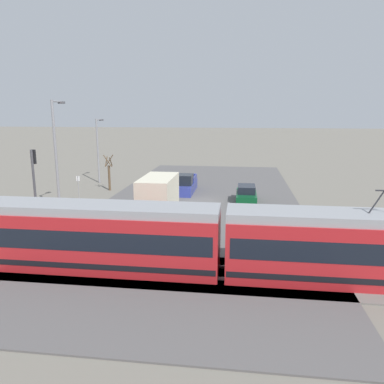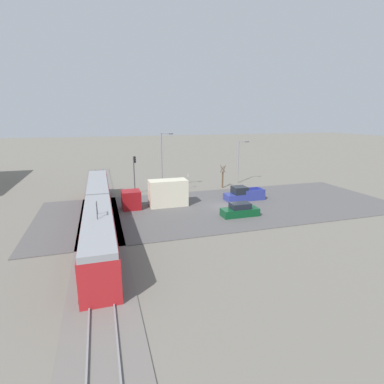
{
  "view_description": "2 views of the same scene",
  "coord_description": "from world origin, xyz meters",
  "px_view_note": "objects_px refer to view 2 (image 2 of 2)",
  "views": [
    {
      "loc": [
        -3.52,
        33.33,
        8.21
      ],
      "look_at": [
        0.27,
        4.45,
        1.91
      ],
      "focal_mm": 35.0,
      "sensor_mm": 36.0,
      "label": 1
    },
    {
      "loc": [
        -34.42,
        14.93,
        11.27
      ],
      "look_at": [
        1.21,
        3.97,
        1.99
      ],
      "focal_mm": 28.0,
      "sensor_mm": 36.0,
      "label": 2
    }
  ],
  "objects_px": {
    "street_tree": "(223,178)",
    "street_lamp_near_crossing": "(239,159)",
    "pickup_truck": "(243,195)",
    "street_lamp_mid_block": "(163,158)",
    "traffic_light_pole": "(134,170)",
    "sedan_car_0": "(240,210)",
    "no_parking_sign": "(188,180)",
    "light_rail_tram": "(99,211)",
    "box_truck": "(159,194)"
  },
  "relations": [
    {
      "from": "sedan_car_0",
      "to": "street_lamp_near_crossing",
      "type": "xyz_separation_m",
      "value": [
        16.99,
        -8.02,
        3.59
      ]
    },
    {
      "from": "pickup_truck",
      "to": "street_lamp_mid_block",
      "type": "xyz_separation_m",
      "value": [
        8.6,
        9.61,
        4.36
      ]
    },
    {
      "from": "box_truck",
      "to": "pickup_truck",
      "type": "xyz_separation_m",
      "value": [
        -0.31,
        -11.85,
        -0.84
      ]
    },
    {
      "from": "light_rail_tram",
      "to": "no_parking_sign",
      "type": "distance_m",
      "value": 19.53
    },
    {
      "from": "street_tree",
      "to": "street_lamp_near_crossing",
      "type": "relative_size",
      "value": 0.51
    },
    {
      "from": "sedan_car_0",
      "to": "street_lamp_mid_block",
      "type": "relative_size",
      "value": 0.48
    },
    {
      "from": "light_rail_tram",
      "to": "pickup_truck",
      "type": "relative_size",
      "value": 5.39
    },
    {
      "from": "pickup_truck",
      "to": "street_lamp_mid_block",
      "type": "distance_m",
      "value": 13.62
    },
    {
      "from": "pickup_truck",
      "to": "street_lamp_mid_block",
      "type": "relative_size",
      "value": 0.61
    },
    {
      "from": "box_truck",
      "to": "traffic_light_pole",
      "type": "bearing_deg",
      "value": 15.88
    },
    {
      "from": "street_lamp_mid_block",
      "to": "no_parking_sign",
      "type": "xyz_separation_m",
      "value": [
        0.29,
        -4.09,
        -3.67
      ]
    },
    {
      "from": "light_rail_tram",
      "to": "street_lamp_near_crossing",
      "type": "bearing_deg",
      "value": -56.69
    },
    {
      "from": "box_truck",
      "to": "street_tree",
      "type": "relative_size",
      "value": 2.21
    },
    {
      "from": "light_rail_tram",
      "to": "pickup_truck",
      "type": "distance_m",
      "value": 19.98
    },
    {
      "from": "box_truck",
      "to": "street_lamp_near_crossing",
      "type": "height_order",
      "value": "street_lamp_near_crossing"
    },
    {
      "from": "sedan_car_0",
      "to": "box_truck",
      "type": "bearing_deg",
      "value": 51.4
    },
    {
      "from": "pickup_truck",
      "to": "traffic_light_pole",
      "type": "relative_size",
      "value": 0.97
    },
    {
      "from": "pickup_truck",
      "to": "light_rail_tram",
      "type": "bearing_deg",
      "value": 104.23
    },
    {
      "from": "street_lamp_near_crossing",
      "to": "no_parking_sign",
      "type": "bearing_deg",
      "value": 100.39
    },
    {
      "from": "light_rail_tram",
      "to": "no_parking_sign",
      "type": "xyz_separation_m",
      "value": [
        13.79,
        -13.82,
        -0.26
      ]
    },
    {
      "from": "light_rail_tram",
      "to": "box_truck",
      "type": "distance_m",
      "value": 9.13
    },
    {
      "from": "no_parking_sign",
      "to": "traffic_light_pole",
      "type": "bearing_deg",
      "value": 95.68
    },
    {
      "from": "light_rail_tram",
      "to": "street_lamp_near_crossing",
      "type": "height_order",
      "value": "street_lamp_near_crossing"
    },
    {
      "from": "no_parking_sign",
      "to": "pickup_truck",
      "type": "bearing_deg",
      "value": -148.15
    },
    {
      "from": "light_rail_tram",
      "to": "street_tree",
      "type": "bearing_deg",
      "value": -56.51
    },
    {
      "from": "box_truck",
      "to": "sedan_car_0",
      "type": "xyz_separation_m",
      "value": [
        -6.59,
        -8.25,
        -0.93
      ]
    },
    {
      "from": "traffic_light_pole",
      "to": "street_tree",
      "type": "relative_size",
      "value": 1.51
    },
    {
      "from": "sedan_car_0",
      "to": "street_tree",
      "type": "xyz_separation_m",
      "value": [
        14.3,
        -3.8,
        1.0
      ]
    },
    {
      "from": "pickup_truck",
      "to": "street_tree",
      "type": "bearing_deg",
      "value": -1.4
    },
    {
      "from": "light_rail_tram",
      "to": "box_truck",
      "type": "height_order",
      "value": "light_rail_tram"
    },
    {
      "from": "pickup_truck",
      "to": "street_lamp_near_crossing",
      "type": "relative_size",
      "value": 0.75
    },
    {
      "from": "box_truck",
      "to": "sedan_car_0",
      "type": "relative_size",
      "value": 1.91
    },
    {
      "from": "street_lamp_mid_block",
      "to": "sedan_car_0",
      "type": "bearing_deg",
      "value": -157.98
    },
    {
      "from": "light_rail_tram",
      "to": "no_parking_sign",
      "type": "bearing_deg",
      "value": -45.06
    },
    {
      "from": "no_parking_sign",
      "to": "box_truck",
      "type": "bearing_deg",
      "value": 143.57
    },
    {
      "from": "light_rail_tram",
      "to": "street_tree",
      "type": "relative_size",
      "value": 7.9
    },
    {
      "from": "sedan_car_0",
      "to": "street_lamp_near_crossing",
      "type": "distance_m",
      "value": 19.13
    },
    {
      "from": "traffic_light_pole",
      "to": "street_lamp_near_crossing",
      "type": "relative_size",
      "value": 0.77
    },
    {
      "from": "sedan_car_0",
      "to": "traffic_light_pole",
      "type": "distance_m",
      "value": 17.97
    },
    {
      "from": "street_lamp_mid_block",
      "to": "no_parking_sign",
      "type": "height_order",
      "value": "street_lamp_mid_block"
    },
    {
      "from": "light_rail_tram",
      "to": "street_lamp_mid_block",
      "type": "xyz_separation_m",
      "value": [
        13.5,
        -9.73,
        3.42
      ]
    },
    {
      "from": "street_lamp_mid_block",
      "to": "pickup_truck",
      "type": "bearing_deg",
      "value": -131.81
    },
    {
      "from": "street_tree",
      "to": "street_lamp_mid_block",
      "type": "bearing_deg",
      "value": 86.67
    },
    {
      "from": "light_rail_tram",
      "to": "street_lamp_near_crossing",
      "type": "relative_size",
      "value": 4.04
    },
    {
      "from": "box_truck",
      "to": "pickup_truck",
      "type": "bearing_deg",
      "value": -91.51
    },
    {
      "from": "sedan_car_0",
      "to": "no_parking_sign",
      "type": "bearing_deg",
      "value": 7.23
    },
    {
      "from": "street_tree",
      "to": "traffic_light_pole",
      "type": "bearing_deg",
      "value": 89.94
    },
    {
      "from": "street_lamp_near_crossing",
      "to": "no_parking_sign",
      "type": "relative_size",
      "value": 2.99
    },
    {
      "from": "light_rail_tram",
      "to": "box_truck",
      "type": "relative_size",
      "value": 3.58
    },
    {
      "from": "light_rail_tram",
      "to": "traffic_light_pole",
      "type": "bearing_deg",
      "value": -22.26
    }
  ]
}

